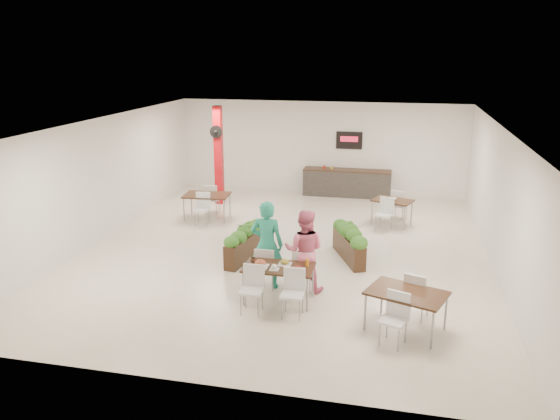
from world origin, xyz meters
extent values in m
plane|color=beige|center=(0.00, 0.00, 0.00)|extent=(12.00, 12.00, 0.00)
cube|color=white|center=(0.00, 6.00, 1.60)|extent=(10.00, 0.10, 3.20)
cube|color=white|center=(0.00, -6.00, 1.60)|extent=(10.00, 0.10, 3.20)
cube|color=white|center=(-5.00, 0.00, 1.60)|extent=(0.10, 12.00, 3.20)
cube|color=white|center=(5.00, 0.00, 1.60)|extent=(0.10, 12.00, 3.20)
cube|color=white|center=(0.00, 0.00, 3.20)|extent=(10.00, 12.00, 0.04)
cube|color=#AF0B13|center=(-3.00, 3.80, 1.60)|extent=(0.25, 0.25, 3.20)
cylinder|color=black|center=(-3.00, 3.62, 2.40)|extent=(0.40, 0.06, 0.40)
sphere|color=black|center=(-3.00, 3.58, 2.40)|extent=(0.12, 0.12, 0.12)
cube|color=#292624|center=(1.00, 5.65, 0.45)|extent=(3.00, 0.60, 0.90)
cube|color=black|center=(1.00, 5.65, 0.92)|extent=(3.00, 0.62, 0.04)
cube|color=black|center=(1.00, 5.96, 1.90)|extent=(0.90, 0.04, 0.60)
cube|color=red|center=(1.00, 5.93, 1.95)|extent=(0.60, 0.02, 0.18)
imported|color=#9E301A|center=(0.20, 5.65, 1.04)|extent=(0.09, 0.09, 0.19)
imported|color=gold|center=(0.45, 5.65, 1.02)|extent=(0.13, 0.13, 0.17)
cube|color=black|center=(0.50, -2.94, 0.73)|extent=(1.40, 0.80, 0.04)
cylinder|color=gray|center=(-0.14, -3.28, 0.35)|extent=(0.04, 0.04, 0.71)
cylinder|color=gray|center=(1.14, -3.27, 0.35)|extent=(0.04, 0.04, 0.71)
cylinder|color=gray|center=(-0.14, -2.60, 0.35)|extent=(0.04, 0.04, 0.71)
cylinder|color=gray|center=(1.14, -2.59, 0.35)|extent=(0.04, 0.04, 0.71)
cube|color=white|center=(0.10, -2.34, 0.45)|extent=(0.42, 0.42, 0.05)
cube|color=white|center=(0.10, -2.53, 0.70)|extent=(0.42, 0.04, 0.45)
cylinder|color=gray|center=(0.27, -2.17, 0.21)|extent=(0.02, 0.02, 0.43)
cylinder|color=gray|center=(-0.07, -2.17, 0.21)|extent=(0.02, 0.02, 0.43)
cylinder|color=gray|center=(0.27, -2.51, 0.21)|extent=(0.02, 0.02, 0.43)
cylinder|color=gray|center=(-0.07, -2.51, 0.21)|extent=(0.02, 0.02, 0.43)
cube|color=white|center=(0.90, -2.33, 0.45)|extent=(0.42, 0.42, 0.05)
cube|color=white|center=(0.90, -2.52, 0.70)|extent=(0.42, 0.04, 0.45)
cylinder|color=gray|center=(1.07, -2.16, 0.21)|extent=(0.02, 0.02, 0.43)
cylinder|color=gray|center=(0.73, -2.17, 0.21)|extent=(0.02, 0.02, 0.43)
cylinder|color=gray|center=(1.07, -2.50, 0.21)|extent=(0.02, 0.02, 0.43)
cylinder|color=gray|center=(0.73, -2.51, 0.21)|extent=(0.02, 0.02, 0.43)
cube|color=white|center=(0.11, -3.54, 0.45)|extent=(0.42, 0.42, 0.05)
cube|color=white|center=(0.10, -3.35, 0.70)|extent=(0.42, 0.04, 0.45)
cylinder|color=gray|center=(-0.06, -3.71, 0.21)|extent=(0.02, 0.02, 0.43)
cylinder|color=gray|center=(0.28, -3.71, 0.21)|extent=(0.02, 0.02, 0.43)
cylinder|color=gray|center=(-0.07, -3.37, 0.21)|extent=(0.02, 0.02, 0.43)
cylinder|color=gray|center=(0.27, -3.37, 0.21)|extent=(0.02, 0.02, 0.43)
cube|color=white|center=(0.91, -3.53, 0.45)|extent=(0.42, 0.42, 0.05)
cube|color=white|center=(0.90, -3.34, 0.70)|extent=(0.42, 0.04, 0.45)
cylinder|color=gray|center=(0.74, -3.71, 0.21)|extent=(0.02, 0.02, 0.43)
cylinder|color=gray|center=(1.08, -3.70, 0.21)|extent=(0.02, 0.02, 0.43)
cylinder|color=gray|center=(0.73, -3.37, 0.21)|extent=(0.02, 0.02, 0.43)
cylinder|color=gray|center=(1.07, -3.36, 0.21)|extent=(0.02, 0.02, 0.43)
cube|color=white|center=(0.15, -3.04, 0.76)|extent=(0.30, 0.30, 0.01)
ellipsoid|color=brown|center=(0.15, -3.04, 0.83)|extent=(0.22, 0.22, 0.13)
cube|color=white|center=(0.60, -2.82, 0.76)|extent=(0.26, 0.26, 0.01)
ellipsoid|color=orange|center=(0.60, -2.82, 0.82)|extent=(0.18, 0.18, 0.11)
cube|color=white|center=(0.90, -3.05, 0.76)|extent=(0.26, 0.26, 0.01)
ellipsoid|color=#4F130F|center=(0.90, -3.05, 0.81)|extent=(0.16, 0.16, 0.10)
cube|color=white|center=(0.45, -3.12, 0.76)|extent=(0.18, 0.18, 0.01)
ellipsoid|color=white|center=(0.45, -3.12, 0.80)|extent=(0.12, 0.12, 0.07)
cylinder|color=orange|center=(1.05, -2.78, 0.82)|extent=(0.07, 0.07, 0.15)
imported|color=#4F3021|center=(-0.05, -2.84, 0.80)|extent=(0.12, 0.12, 0.10)
imported|color=#229679|center=(0.10, -2.29, 0.95)|extent=(0.70, 0.46, 1.91)
imported|color=pink|center=(0.90, -2.29, 0.88)|extent=(0.86, 0.67, 1.76)
cube|color=black|center=(-0.79, -0.84, 0.29)|extent=(0.58, 1.79, 0.59)
ellipsoid|color=#1E5A19|center=(-0.91, -1.56, 0.71)|extent=(0.40, 0.40, 0.32)
ellipsoid|color=#1E5A19|center=(-0.85, -1.20, 0.71)|extent=(0.40, 0.40, 0.32)
ellipsoid|color=#1E5A19|center=(-0.79, -0.84, 0.71)|extent=(0.40, 0.40, 0.32)
ellipsoid|color=#1E5A19|center=(-0.73, -0.48, 0.71)|extent=(0.40, 0.40, 0.32)
ellipsoid|color=#1E5A19|center=(-0.67, -0.12, 0.71)|extent=(0.40, 0.40, 0.32)
imported|color=#1E5A19|center=(-0.79, -0.84, 0.78)|extent=(0.34, 0.30, 0.38)
cube|color=black|center=(1.65, -0.31, 0.29)|extent=(0.96, 1.72, 0.58)
ellipsoid|color=#1E5A19|center=(1.94, -0.98, 0.70)|extent=(0.40, 0.40, 0.32)
ellipsoid|color=#1E5A19|center=(1.80, -0.64, 0.70)|extent=(0.40, 0.40, 0.32)
ellipsoid|color=#1E5A19|center=(1.65, -0.31, 0.70)|extent=(0.40, 0.40, 0.32)
ellipsoid|color=#1E5A19|center=(1.51, 0.02, 0.70)|extent=(0.40, 0.40, 0.32)
ellipsoid|color=#1E5A19|center=(1.37, 0.35, 0.70)|extent=(0.40, 0.40, 0.32)
imported|color=#1E5A19|center=(1.65, -0.31, 0.77)|extent=(0.21, 0.21, 0.38)
cube|color=black|center=(-2.83, 2.10, 0.73)|extent=(1.41, 1.00, 0.04)
cylinder|color=gray|center=(-3.40, 1.67, 0.35)|extent=(0.04, 0.04, 0.71)
cylinder|color=gray|center=(-2.19, 1.77, 0.35)|extent=(0.04, 0.04, 0.71)
cylinder|color=gray|center=(-3.47, 2.43, 0.35)|extent=(0.04, 0.04, 0.71)
cylinder|color=gray|center=(-2.26, 2.54, 0.35)|extent=(0.04, 0.04, 0.71)
cube|color=white|center=(-2.88, 2.70, 0.45)|extent=(0.45, 0.45, 0.05)
cube|color=white|center=(-2.86, 2.51, 0.70)|extent=(0.42, 0.08, 0.45)
cylinder|color=gray|center=(-2.73, 2.89, 0.21)|extent=(0.02, 0.02, 0.43)
cylinder|color=gray|center=(-3.06, 2.86, 0.21)|extent=(0.02, 0.02, 0.43)
cylinder|color=gray|center=(-2.70, 2.55, 0.21)|extent=(0.02, 0.02, 0.43)
cylinder|color=gray|center=(-3.04, 2.52, 0.21)|extent=(0.02, 0.02, 0.43)
cube|color=white|center=(-2.78, 1.51, 0.45)|extent=(0.45, 0.45, 0.05)
cube|color=white|center=(-2.79, 1.69, 0.70)|extent=(0.42, 0.08, 0.45)
cylinder|color=gray|center=(-2.93, 1.32, 0.21)|extent=(0.02, 0.02, 0.43)
cylinder|color=gray|center=(-2.59, 1.35, 0.21)|extent=(0.02, 0.02, 0.43)
cylinder|color=gray|center=(-2.96, 1.66, 0.21)|extent=(0.02, 0.02, 0.43)
cylinder|color=gray|center=(-2.62, 1.69, 0.21)|extent=(0.02, 0.02, 0.43)
imported|color=white|center=(-2.83, 2.10, 0.78)|extent=(0.22, 0.22, 0.05)
cube|color=black|center=(2.60, 2.67, 0.73)|extent=(1.28, 1.06, 0.04)
cylinder|color=gray|center=(2.04, 2.56, 0.35)|extent=(0.04, 0.04, 0.71)
cylinder|color=gray|center=(2.96, 2.22, 0.35)|extent=(0.04, 0.04, 0.71)
cylinder|color=gray|center=(2.25, 3.13, 0.35)|extent=(0.04, 0.04, 0.71)
cylinder|color=gray|center=(3.17, 2.79, 0.35)|extent=(0.04, 0.04, 0.71)
cube|color=white|center=(2.81, 3.24, 0.45)|extent=(0.54, 0.54, 0.05)
cube|color=white|center=(2.75, 3.06, 0.70)|extent=(0.41, 0.18, 0.45)
cylinder|color=gray|center=(3.03, 3.34, 0.21)|extent=(0.02, 0.02, 0.43)
cylinder|color=gray|center=(2.71, 3.46, 0.21)|extent=(0.02, 0.02, 0.43)
cylinder|color=gray|center=(2.91, 3.02, 0.21)|extent=(0.02, 0.02, 0.43)
cylinder|color=gray|center=(2.59, 3.14, 0.21)|extent=(0.02, 0.02, 0.43)
cube|color=white|center=(2.40, 2.11, 0.45)|extent=(0.54, 0.54, 0.05)
cube|color=white|center=(2.46, 2.29, 0.70)|extent=(0.41, 0.18, 0.45)
cylinder|color=gray|center=(2.18, 2.01, 0.21)|extent=(0.02, 0.02, 0.43)
cylinder|color=gray|center=(2.50, 1.89, 0.21)|extent=(0.02, 0.02, 0.43)
cylinder|color=gray|center=(2.30, 2.33, 0.21)|extent=(0.02, 0.02, 0.43)
cylinder|color=gray|center=(2.62, 2.21, 0.21)|extent=(0.02, 0.02, 0.43)
imported|color=white|center=(2.60, 2.67, 0.78)|extent=(0.22, 0.22, 0.05)
cube|color=black|center=(3.00, -3.61, 0.73)|extent=(1.58, 1.31, 0.04)
cylinder|color=gray|center=(2.29, -3.76, 0.35)|extent=(0.04, 0.04, 0.71)
cylinder|color=gray|center=(3.44, -4.19, 0.35)|extent=(0.04, 0.04, 0.71)
cylinder|color=gray|center=(2.55, -3.03, 0.35)|extent=(0.04, 0.04, 0.71)
cylinder|color=gray|center=(3.71, -3.45, 0.35)|extent=(0.04, 0.04, 0.71)
cube|color=white|center=(3.20, -3.05, 0.45)|extent=(0.54, 0.54, 0.05)
cube|color=white|center=(3.14, -3.22, 0.70)|extent=(0.41, 0.18, 0.45)
cylinder|color=gray|center=(3.42, -2.94, 0.21)|extent=(0.02, 0.02, 0.43)
cylinder|color=gray|center=(3.10, -2.83, 0.21)|extent=(0.02, 0.02, 0.43)
cylinder|color=gray|center=(3.31, -3.26, 0.21)|extent=(0.02, 0.02, 0.43)
cylinder|color=gray|center=(2.99, -3.15, 0.21)|extent=(0.02, 0.02, 0.43)
cube|color=white|center=(2.79, -4.17, 0.45)|extent=(0.54, 0.54, 0.05)
cube|color=white|center=(2.86, -3.99, 0.70)|extent=(0.41, 0.18, 0.45)
cylinder|color=gray|center=(2.57, -4.27, 0.21)|extent=(0.02, 0.02, 0.43)
cylinder|color=gray|center=(2.89, -4.39, 0.21)|extent=(0.02, 0.02, 0.43)
cylinder|color=gray|center=(2.69, -3.95, 0.21)|extent=(0.02, 0.02, 0.43)
cylinder|color=gray|center=(3.01, -4.07, 0.21)|extent=(0.02, 0.02, 0.43)
camera|label=1|loc=(2.72, -12.79, 4.90)|focal=35.00mm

